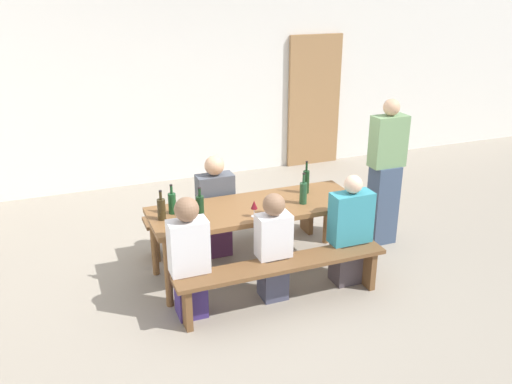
# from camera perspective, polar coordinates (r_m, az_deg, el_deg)

# --- Properties ---
(ground_plane) EXTENTS (24.00, 24.00, 0.00)m
(ground_plane) POSITION_cam_1_polar(r_m,az_deg,el_deg) (5.83, 0.00, -8.26)
(ground_plane) COLOR gray
(back_wall) EXTENTS (14.00, 0.20, 3.20)m
(back_wall) POSITION_cam_1_polar(r_m,az_deg,el_deg) (8.19, -8.30, 12.22)
(back_wall) COLOR silver
(back_wall) RESTS_ON ground
(wooden_door) EXTENTS (0.90, 0.06, 2.10)m
(wooden_door) POSITION_cam_1_polar(r_m,az_deg,el_deg) (8.92, 6.15, 9.48)
(wooden_door) COLOR #9E7247
(wooden_door) RESTS_ON ground
(tasting_table) EXTENTS (2.17, 0.76, 0.75)m
(tasting_table) POSITION_cam_1_polar(r_m,az_deg,el_deg) (5.52, 0.00, -2.21)
(tasting_table) COLOR brown
(tasting_table) RESTS_ON ground
(bench_near) EXTENTS (2.07, 0.30, 0.45)m
(bench_near) POSITION_cam_1_polar(r_m,az_deg,el_deg) (5.11, 2.81, -8.29)
(bench_near) COLOR brown
(bench_near) RESTS_ON ground
(bench_far) EXTENTS (2.07, 0.30, 0.45)m
(bench_far) POSITION_cam_1_polar(r_m,az_deg,el_deg) (6.23, -2.28, -2.51)
(bench_far) COLOR brown
(bench_far) RESTS_ON ground
(wine_bottle_0) EXTENTS (0.08, 0.08, 0.33)m
(wine_bottle_0) POSITION_cam_1_polar(r_m,az_deg,el_deg) (5.52, 5.01, -0.05)
(wine_bottle_0) COLOR #234C2D
(wine_bottle_0) RESTS_ON tasting_table
(wine_bottle_1) EXTENTS (0.08, 0.08, 0.31)m
(wine_bottle_1) POSITION_cam_1_polar(r_m,az_deg,el_deg) (5.20, -5.91, -1.51)
(wine_bottle_1) COLOR #143319
(wine_bottle_1) RESTS_ON tasting_table
(wine_bottle_2) EXTENTS (0.07, 0.07, 0.36)m
(wine_bottle_2) POSITION_cam_1_polar(r_m,az_deg,el_deg) (5.80, 5.30, 1.16)
(wine_bottle_2) COLOR #143319
(wine_bottle_2) RESTS_ON tasting_table
(wine_bottle_3) EXTENTS (0.08, 0.08, 0.30)m
(wine_bottle_3) POSITION_cam_1_polar(r_m,az_deg,el_deg) (5.22, -9.94, -1.75)
(wine_bottle_3) COLOR #332814
(wine_bottle_3) RESTS_ON tasting_table
(wine_bottle_4) EXTENTS (0.08, 0.08, 0.30)m
(wine_bottle_4) POSITION_cam_1_polar(r_m,az_deg,el_deg) (5.34, -8.83, -1.12)
(wine_bottle_4) COLOR #194723
(wine_bottle_4) RESTS_ON tasting_table
(wine_glass_0) EXTENTS (0.07, 0.07, 0.17)m
(wine_glass_0) POSITION_cam_1_polar(r_m,az_deg,el_deg) (5.20, -0.20, -1.42)
(wine_glass_0) COLOR silver
(wine_glass_0) RESTS_ON tasting_table
(wine_glass_1) EXTENTS (0.07, 0.07, 0.17)m
(wine_glass_1) POSITION_cam_1_polar(r_m,az_deg,el_deg) (5.28, 1.27, -0.98)
(wine_glass_1) COLOR silver
(wine_glass_1) RESTS_ON tasting_table
(seated_guest_near_0) EXTENTS (0.35, 0.24, 1.16)m
(seated_guest_near_0) POSITION_cam_1_polar(r_m,az_deg,el_deg) (4.89, -7.06, -7.11)
(seated_guest_near_0) COLOR navy
(seated_guest_near_0) RESTS_ON ground
(seated_guest_near_1) EXTENTS (0.32, 0.24, 1.08)m
(seated_guest_near_1) POSITION_cam_1_polar(r_m,az_deg,el_deg) (5.14, 1.84, -5.96)
(seated_guest_near_1) COLOR #43455C
(seated_guest_near_1) RESTS_ON ground
(seated_guest_near_2) EXTENTS (0.42, 0.24, 1.15)m
(seated_guest_near_2) POSITION_cam_1_polar(r_m,az_deg,el_deg) (5.48, 9.86, -4.31)
(seated_guest_near_2) COLOR #483E43
(seated_guest_near_2) RESTS_ON ground
(seated_guest_far_0) EXTENTS (0.40, 0.24, 1.15)m
(seated_guest_far_0) POSITION_cam_1_polar(r_m,az_deg,el_deg) (5.95, -4.28, -1.74)
(seated_guest_far_0) COLOR #552A4F
(seated_guest_far_0) RESTS_ON ground
(standing_host) EXTENTS (0.39, 0.24, 1.70)m
(standing_host) POSITION_cam_1_polar(r_m,az_deg,el_deg) (6.30, 13.45, 1.69)
(standing_host) COLOR #3D4D68
(standing_host) RESTS_ON ground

